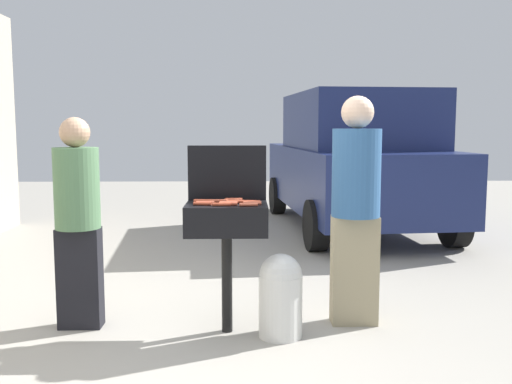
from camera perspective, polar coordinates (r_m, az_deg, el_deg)
The scene contains 20 objects.
ground_plane at distance 4.21m, azimuth -5.15°, elevation -14.85°, with size 24.00×24.00×0.00m, color #9E998E.
bbq_grill at distance 4.20m, azimuth -2.97°, elevation -3.16°, with size 0.60×0.44×0.97m.
grill_lid_open at distance 4.38m, azimuth -2.91°, elevation 1.94°, with size 0.60×0.05×0.42m, color black.
hot_dog_0 at distance 4.24m, azimuth -3.73°, elevation -0.90°, with size 0.03×0.03×0.13m, color #B74C33.
hot_dog_1 at distance 4.10m, azimuth -5.39°, elevation -1.18°, with size 0.03×0.03×0.13m, color #AD4228.
hot_dog_2 at distance 4.32m, azimuth -2.23°, elevation -0.76°, with size 0.03×0.03×0.13m, color #AD4228.
hot_dog_3 at distance 4.15m, azimuth -5.12°, elevation -1.07°, with size 0.03×0.03×0.13m, color #C6593D.
hot_dog_4 at distance 4.27m, azimuth -2.33°, elevation -0.83°, with size 0.03×0.03×0.13m, color #B74C33.
hot_dog_5 at distance 4.05m, azimuth -3.49°, elevation -1.25°, with size 0.03×0.03×0.13m, color #AD4228.
hot_dog_6 at distance 4.19m, azimuth -2.08°, elevation -0.98°, with size 0.03×0.03×0.13m, color #AD4228.
hot_dog_7 at distance 4.11m, azimuth -0.37°, elevation -1.12°, with size 0.03×0.03×0.13m, color #C6593D.
hot_dog_8 at distance 4.18m, azimuth -0.47°, elevation -0.99°, with size 0.03×0.03×0.13m, color #AD4228.
hot_dog_9 at distance 4.13m, azimuth -2.76°, elevation -1.09°, with size 0.03×0.03×0.13m, color #C6593D.
hot_dog_10 at distance 4.03m, azimuth -0.74°, elevation -1.27°, with size 0.03×0.03×0.13m, color #C6593D.
hot_dog_11 at distance 4.25m, azimuth -5.38°, elevation -0.89°, with size 0.03×0.03×0.13m, color #AD4228.
hot_dog_12 at distance 4.08m, azimuth -2.82°, elevation -1.19°, with size 0.03×0.03×0.13m, color #B74C33.
propane_tank at distance 4.22m, azimuth 2.48°, elevation -10.16°, with size 0.32×0.32×0.62m.
person_left at distance 4.50m, azimuth -17.45°, elevation -2.22°, with size 0.34×0.34×1.61m.
person_right at distance 4.43m, azimuth 9.97°, elevation -1.00°, with size 0.37×0.37×1.77m.
parked_minivan at distance 8.65m, azimuth 9.77°, elevation 3.11°, with size 2.37×4.56×2.02m.
Camera 1 is at (0.28, -3.91, 1.54)m, focal length 39.88 mm.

